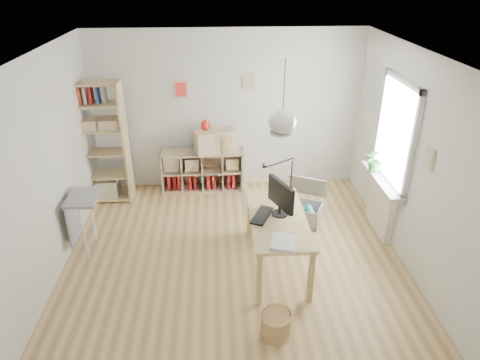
{
  "coord_description": "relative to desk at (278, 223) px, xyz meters",
  "views": [
    {
      "loc": [
        -0.2,
        -4.67,
        3.59
      ],
      "look_at": [
        0.1,
        0.3,
        1.05
      ],
      "focal_mm": 32.0,
      "sensor_mm": 36.0,
      "label": 1
    }
  ],
  "objects": [
    {
      "name": "ground",
      "position": [
        -0.55,
        0.15,
        -0.66
      ],
      "size": [
        4.5,
        4.5,
        0.0
      ],
      "primitive_type": "plane",
      "color": "tan",
      "rests_on": "ground"
    },
    {
      "name": "room_shell",
      "position": [
        -0.0,
        0.0,
        1.34
      ],
      "size": [
        4.5,
        4.5,
        4.5
      ],
      "color": "white",
      "rests_on": "ground"
    },
    {
      "name": "window_unit",
      "position": [
        1.68,
        0.75,
        0.89
      ],
      "size": [
        0.07,
        1.16,
        1.46
      ],
      "color": "white",
      "rests_on": "ground"
    },
    {
      "name": "radiator",
      "position": [
        1.64,
        0.75,
        -0.26
      ],
      "size": [
        0.1,
        0.8,
        0.8
      ],
      "primitive_type": "cube",
      "color": "white",
      "rests_on": "ground"
    },
    {
      "name": "windowsill",
      "position": [
        1.59,
        0.75,
        0.17
      ],
      "size": [
        0.22,
        1.2,
        0.06
      ],
      "primitive_type": "cube",
      "color": "white",
      "rests_on": "radiator"
    },
    {
      "name": "desk",
      "position": [
        0.0,
        0.0,
        0.0
      ],
      "size": [
        0.7,
        1.5,
        0.75
      ],
      "color": "tan",
      "rests_on": "ground"
    },
    {
      "name": "cube_shelf",
      "position": [
        -1.02,
        2.23,
        -0.36
      ],
      "size": [
        1.4,
        0.38,
        0.72
      ],
      "color": "tan",
      "rests_on": "ground"
    },
    {
      "name": "tall_bookshelf",
      "position": [
        -2.59,
        1.95,
        0.43
      ],
      "size": [
        0.8,
        0.38,
        2.0
      ],
      "color": "tan",
      "rests_on": "ground"
    },
    {
      "name": "side_table",
      "position": [
        -2.59,
        0.5,
        0.01
      ],
      "size": [
        0.4,
        0.55,
        0.85
      ],
      "color": "#9C9C9F",
      "rests_on": "ground"
    },
    {
      "name": "chair",
      "position": [
        -0.04,
        0.61,
        -0.23
      ],
      "size": [
        0.45,
        0.45,
        0.75
      ],
      "rotation": [
        0.0,
        0.0,
        -0.27
      ],
      "color": "#9C9C9F",
      "rests_on": "ground"
    },
    {
      "name": "wicker_basket",
      "position": [
        -0.17,
        -1.19,
        -0.51
      ],
      "size": [
        0.32,
        0.32,
        0.44
      ],
      "rotation": [
        0.0,
        0.0,
        -0.02
      ],
      "color": "#9E7D47",
      "rests_on": "ground"
    },
    {
      "name": "storage_chest",
      "position": [
        0.55,
        1.08,
        -0.45
      ],
      "size": [
        0.82,
        0.86,
        0.63
      ],
      "rotation": [
        0.0,
        0.0,
        -0.43
      ],
      "color": "silver",
      "rests_on": "ground"
    },
    {
      "name": "monitor",
      "position": [
        0.03,
        0.05,
        0.35
      ],
      "size": [
        0.26,
        0.5,
        0.46
      ],
      "rotation": [
        0.0,
        0.0,
        0.42
      ],
      "color": "black",
      "rests_on": "desk"
    },
    {
      "name": "keyboard",
      "position": [
        -0.2,
        0.02,
        0.1
      ],
      "size": [
        0.34,
        0.48,
        0.02
      ],
      "primitive_type": "cube",
      "rotation": [
        0.0,
        0.0,
        -0.43
      ],
      "color": "black",
      "rests_on": "desk"
    },
    {
      "name": "task_lamp",
      "position": [
        0.05,
        0.61,
        0.42
      ],
      "size": [
        0.45,
        0.17,
        0.48
      ],
      "color": "black",
      "rests_on": "desk"
    },
    {
      "name": "yarn_ball",
      "position": [
        0.1,
        0.51,
        0.16
      ],
      "size": [
        0.13,
        0.13,
        0.13
      ],
      "primitive_type": "sphere",
      "color": "#4C0A17",
      "rests_on": "desk"
    },
    {
      "name": "paper_tray",
      "position": [
        -0.03,
        -0.57,
        0.11
      ],
      "size": [
        0.34,
        0.39,
        0.03
      ],
      "primitive_type": "cube",
      "rotation": [
        0.0,
        0.0,
        -0.26
      ],
      "color": "white",
      "rests_on": "desk"
    },
    {
      "name": "drawer_chest",
      "position": [
        -0.77,
        2.19,
        0.25
      ],
      "size": [
        0.73,
        0.5,
        0.38
      ],
      "primitive_type": "cube",
      "rotation": [
        0.0,
        0.0,
        0.32
      ],
      "color": "tan",
      "rests_on": "cube_shelf"
    },
    {
      "name": "red_vase",
      "position": [
        -0.92,
        2.19,
        0.53
      ],
      "size": [
        0.15,
        0.15,
        0.18
      ],
      "primitive_type": "ellipsoid",
      "color": "#A11A0D",
      "rests_on": "drawer_chest"
    },
    {
      "name": "potted_plant",
      "position": [
        1.57,
        1.0,
        0.38
      ],
      "size": [
        0.4,
        0.38,
        0.36
      ],
      "primitive_type": "imported",
      "rotation": [
        0.0,
        0.0,
        -0.37
      ],
      "color": "#286425",
      "rests_on": "windowsill"
    }
  ]
}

